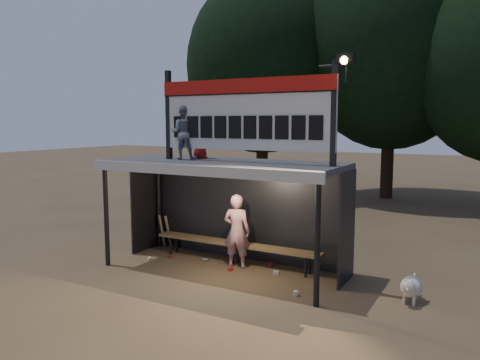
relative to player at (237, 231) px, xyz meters
name	(u,v)px	position (x,y,z in m)	size (l,w,h in m)	color
ground	(223,270)	(-0.16, -0.33, -0.80)	(80.00, 80.00, 0.00)	brown
player	(237,231)	(0.00, 0.00, 0.00)	(0.58, 0.38, 1.60)	silver
child_a	(184,133)	(-1.12, -0.33, 2.10)	(0.56, 0.44, 1.16)	slate
child_b	(200,137)	(-0.97, 0.09, 2.00)	(0.47, 0.30, 0.96)	maroon
dugout_shelter	(228,183)	(-0.16, -0.09, 1.04)	(5.10, 2.08, 2.32)	#404042
scoreboard_assembly	(246,112)	(0.40, -0.34, 2.52)	(4.10, 0.27, 1.99)	black
bench	(235,245)	(-0.16, 0.22, -0.37)	(4.00, 0.35, 0.48)	olive
tree_left	(263,65)	(-4.16, 9.67, 4.71)	(6.46, 6.46, 9.27)	black
tree_mid	(392,45)	(0.84, 11.17, 5.36)	(7.22, 7.22, 10.36)	black
dog	(411,287)	(3.62, -0.26, -0.52)	(0.36, 0.81, 0.49)	white
bats	(168,232)	(-2.21, 0.49, -0.37)	(0.47, 0.33, 0.84)	#977046
litter	(227,267)	(-0.13, -0.21, -0.76)	(3.87, 1.45, 0.08)	#AD241D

